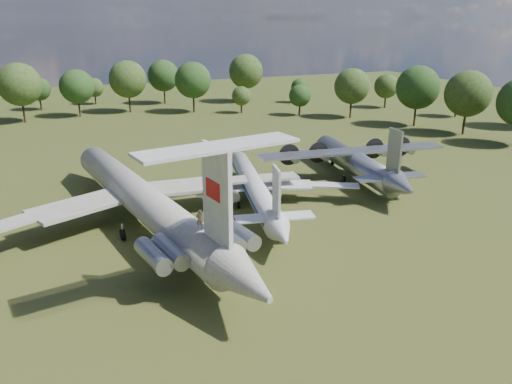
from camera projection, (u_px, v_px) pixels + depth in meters
name	position (u px, v px, depth m)	size (l,w,h in m)	color
ground	(145.00, 236.00, 59.72)	(300.00, 300.00, 0.00)	#264015
il62_airliner	(143.00, 206.00, 61.25)	(45.41, 59.03, 5.79)	silver
tu104_jet	(254.00, 192.00, 68.97)	(29.78, 39.71, 3.97)	silver
an12_transport	(355.00, 165.00, 80.11)	(31.16, 34.82, 4.58)	gray
person_on_il62	(200.00, 219.00, 47.03)	(0.71, 0.47, 1.96)	#9A744E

